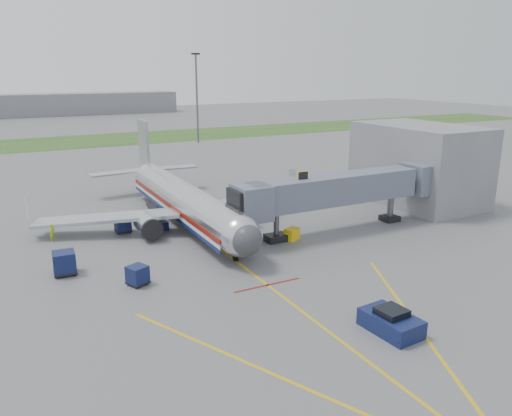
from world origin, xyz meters
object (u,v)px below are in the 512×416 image
airliner (184,200)px  pushback_tug (391,322)px  ramp_worker (52,232)px  belt_loader (157,222)px

airliner → pushback_tug: 29.74m
airliner → pushback_tug: airliner is taller
airliner → ramp_worker: airliner is taller
pushback_tug → ramp_worker: size_ratio=2.23×
belt_loader → ramp_worker: bearing=178.7°
airliner → belt_loader: bearing=-179.6°
belt_loader → pushback_tug: bearing=-76.8°
pushback_tug → ramp_worker: (-17.65, 29.68, 0.23)m
ramp_worker → airliner: bearing=-50.0°
pushback_tug → ramp_worker: 34.53m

